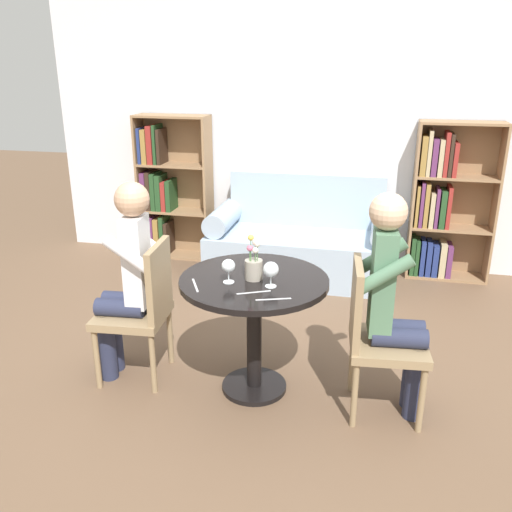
{
  "coord_description": "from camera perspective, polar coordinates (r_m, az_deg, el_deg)",
  "views": [
    {
      "loc": [
        0.66,
        -2.82,
        1.92
      ],
      "look_at": [
        0.0,
        0.05,
        0.86
      ],
      "focal_mm": 38.0,
      "sensor_mm": 36.0,
      "label": 1
    }
  ],
  "objects": [
    {
      "name": "knife_right_setting",
      "position": [
        2.94,
        -0.24,
        -3.85
      ],
      "size": [
        0.17,
        0.09,
        0.0
      ],
      "color": "silver",
      "rests_on": "round_table"
    },
    {
      "name": "wine_glass_left",
      "position": [
        3.04,
        -2.92,
        -1.13
      ],
      "size": [
        0.08,
        0.08,
        0.14
      ],
      "color": "white",
      "rests_on": "round_table"
    },
    {
      "name": "couch",
      "position": [
        5.1,
        4.83,
        1.38
      ],
      "size": [
        1.69,
        0.8,
        0.92
      ],
      "color": "#9EB2C6",
      "rests_on": "ground_plane"
    },
    {
      "name": "bookshelf_right",
      "position": [
        5.24,
        19.04,
        5.09
      ],
      "size": [
        0.73,
        0.28,
        1.43
      ],
      "color": "#93704C",
      "rests_on": "ground_plane"
    },
    {
      "name": "bookshelf_left",
      "position": [
        5.61,
        -9.36,
        6.84
      ],
      "size": [
        0.73,
        0.28,
        1.43
      ],
      "color": "#93704C",
      "rests_on": "ground_plane"
    },
    {
      "name": "person_left",
      "position": [
        3.39,
        -13.48,
        -2.24
      ],
      "size": [
        0.44,
        0.36,
        1.27
      ],
      "rotation": [
        0.0,
        0.0,
        -1.49
      ],
      "color": "#282D47",
      "rests_on": "ground_plane"
    },
    {
      "name": "knife_left_setting",
      "position": [
        2.86,
        1.84,
        -4.57
      ],
      "size": [
        0.18,
        0.07,
        0.0
      ],
      "color": "silver",
      "rests_on": "round_table"
    },
    {
      "name": "chair_left",
      "position": [
        3.44,
        -11.84,
        -5.14
      ],
      "size": [
        0.45,
        0.45,
        0.9
      ],
      "rotation": [
        0.0,
        0.0,
        -1.49
      ],
      "color": "#937A56",
      "rests_on": "ground_plane"
    },
    {
      "name": "person_right",
      "position": [
        3.05,
        14.37,
        -4.78
      ],
      "size": [
        0.44,
        0.37,
        1.29
      ],
      "rotation": [
        0.0,
        0.0,
        1.67
      ],
      "color": "#282D47",
      "rests_on": "ground_plane"
    },
    {
      "name": "fork_left_setting",
      "position": [
        3.05,
        -6.41,
        -3.08
      ],
      "size": [
        0.1,
        0.17,
        0.0
      ],
      "color": "silver",
      "rests_on": "round_table"
    },
    {
      "name": "chair_right",
      "position": [
        3.12,
        12.48,
        -7.91
      ],
      "size": [
        0.46,
        0.46,
        0.9
      ],
      "rotation": [
        0.0,
        0.0,
        1.67
      ],
      "color": "#937A56",
      "rests_on": "ground_plane"
    },
    {
      "name": "ground_plane",
      "position": [
        3.48,
        -0.19,
        -13.72
      ],
      "size": [
        16.0,
        16.0,
        0.0
      ],
      "primitive_type": "plane",
      "color": "brown"
    },
    {
      "name": "back_wall",
      "position": [
        5.29,
        5.85,
        13.56
      ],
      "size": [
        5.2,
        0.05,
        2.7
      ],
      "color": "silver",
      "rests_on": "ground_plane"
    },
    {
      "name": "flower_vase",
      "position": [
        3.09,
        -0.2,
        -1.01
      ],
      "size": [
        0.1,
        0.1,
        0.27
      ],
      "color": "#9E9384",
      "rests_on": "round_table"
    },
    {
      "name": "wine_glass_right",
      "position": [
        2.98,
        1.58,
        -1.52
      ],
      "size": [
        0.09,
        0.09,
        0.15
      ],
      "color": "white",
      "rests_on": "round_table"
    },
    {
      "name": "round_table",
      "position": [
        3.19,
        -0.2,
        -5.07
      ],
      "size": [
        0.87,
        0.87,
        0.74
      ],
      "color": "black",
      "rests_on": "ground_plane"
    }
  ]
}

